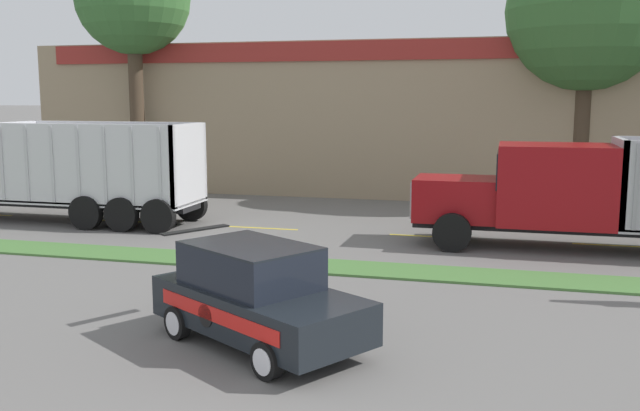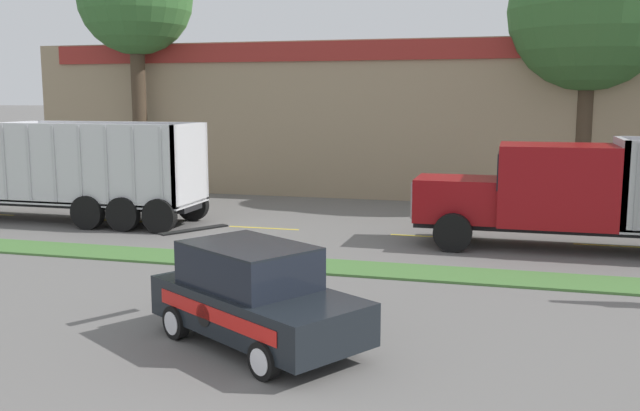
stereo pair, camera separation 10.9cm
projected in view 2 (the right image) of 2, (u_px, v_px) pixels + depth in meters
name	position (u px, v px, depth m)	size (l,w,h in m)	color
grass_verge	(383.00, 270.00, 17.52)	(120.00, 1.51, 0.06)	#477538
centre_line_2	(117.00, 221.00, 24.71)	(2.40, 0.14, 0.01)	yellow
centre_line_3	(264.00, 228.00, 23.31)	(2.40, 0.14, 0.01)	yellow
centre_line_4	(429.00, 236.00, 21.90)	(2.40, 0.14, 0.01)	yellow
centre_line_5	(618.00, 246.00, 20.50)	(2.40, 0.14, 0.01)	yellow
dump_truck_lead	(12.00, 171.00, 24.96)	(11.70, 2.72, 3.40)	black
dump_truck_mid	(591.00, 196.00, 19.68)	(11.23, 2.64, 3.15)	black
rally_car	(255.00, 295.00, 12.25)	(4.40, 3.68, 1.78)	black
store_building_backdrop	(503.00, 117.00, 33.65)	(41.48, 12.10, 6.57)	#9E896B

